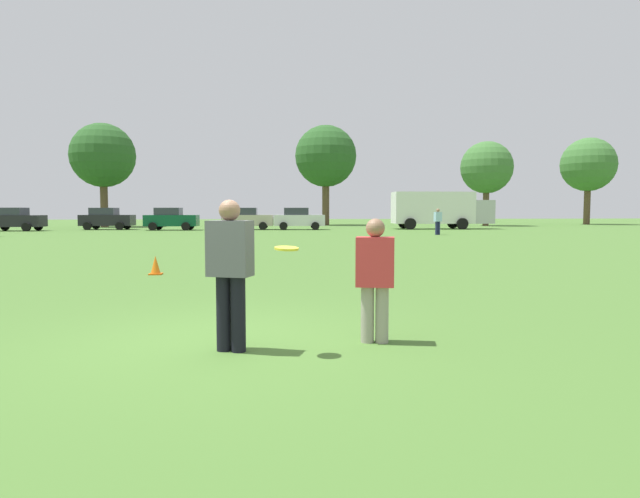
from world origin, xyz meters
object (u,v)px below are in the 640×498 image
(parked_car_near_right, at_px, (299,219))
(parked_car_center, at_px, (171,219))
(bystander_sideline_watcher, at_px, (438,220))
(parked_car_mid_right, at_px, (247,219))
(parked_car_mid_left, at_px, (107,219))
(player_thrower, at_px, (230,266))
(parked_car_near_left, at_px, (14,219))
(box_truck, at_px, (440,209))
(traffic_cone, at_px, (156,265))
(frisbee, at_px, (287,248))
(player_defender, at_px, (375,274))

(parked_car_near_right, bearing_deg, parked_car_center, 179.20)
(parked_car_near_right, height_order, bystander_sideline_watcher, parked_car_near_right)
(parked_car_mid_right, relative_size, bystander_sideline_watcher, 2.49)
(parked_car_mid_left, xyz_separation_m, bystander_sideline_watcher, (24.24, -12.61, 0.05))
(player_thrower, relative_size, parked_car_mid_right, 0.40)
(parked_car_near_left, xyz_separation_m, box_truck, (34.52, 0.46, 0.83))
(parked_car_mid_right, bearing_deg, box_truck, -1.25)
(traffic_cone, relative_size, bystander_sideline_watcher, 0.28)
(frisbee, height_order, bystander_sideline_watcher, bystander_sideline_watcher)
(player_defender, xyz_separation_m, parked_car_mid_left, (-13.75, 40.88, 0.08))
(traffic_cone, bearing_deg, parked_car_near_right, 78.98)
(traffic_cone, relative_size, parked_car_near_left, 0.11)
(player_thrower, bearing_deg, parked_car_center, 99.41)
(player_thrower, relative_size, parked_car_near_left, 0.40)
(parked_car_center, bearing_deg, traffic_cone, -82.24)
(parked_car_near_left, height_order, parked_car_mid_left, same)
(player_thrower, height_order, parked_car_near_right, parked_car_near_right)
(box_truck, bearing_deg, parked_car_mid_left, 176.48)
(player_defender, bearing_deg, frisbee, -157.35)
(player_defender, bearing_deg, player_thrower, -173.09)
(bystander_sideline_watcher, bearing_deg, box_truck, 70.31)
(traffic_cone, bearing_deg, bystander_sideline_watcher, 55.06)
(traffic_cone, bearing_deg, frisbee, -70.54)
(parked_car_center, bearing_deg, parked_car_mid_left, 161.98)
(player_thrower, height_order, bystander_sideline_watcher, player_thrower)
(parked_car_center, height_order, parked_car_near_right, same)
(player_thrower, distance_m, parked_car_near_left, 43.03)
(parked_car_near_left, distance_m, box_truck, 34.53)
(parked_car_near_right, bearing_deg, player_thrower, -95.67)
(parked_car_mid_right, xyz_separation_m, parked_car_near_right, (4.26, -0.57, 0.00))
(parked_car_mid_left, bearing_deg, box_truck, -3.52)
(parked_car_mid_left, xyz_separation_m, box_truck, (28.14, -1.73, 0.83))
(parked_car_near_left, height_order, parked_car_near_right, same)
(traffic_cone, bearing_deg, parked_car_mid_left, 106.41)
(player_thrower, relative_size, parked_car_mid_left, 0.40)
(parked_car_near_right, bearing_deg, bystander_sideline_watcher, -52.02)
(bystander_sideline_watcher, bearing_deg, parked_car_mid_left, 152.51)
(parked_car_mid_right, bearing_deg, frisbee, -88.56)
(parked_car_center, xyz_separation_m, parked_car_mid_right, (6.14, 0.42, 0.00))
(parked_car_near_left, bearing_deg, frisbee, -64.08)
(player_thrower, xyz_separation_m, box_truck, (16.12, 39.36, 0.77))
(box_truck, bearing_deg, player_defender, -110.18)
(player_defender, distance_m, parked_car_mid_right, 39.57)
(traffic_cone, bearing_deg, parked_car_center, 97.76)
(parked_car_mid_left, bearing_deg, parked_car_mid_right, -6.71)
(parked_car_mid_right, height_order, parked_car_near_right, same)
(frisbee, distance_m, parked_car_near_right, 39.54)
(player_defender, bearing_deg, parked_car_mid_right, 93.05)
(parked_car_mid_left, height_order, parked_car_mid_right, same)
(traffic_cone, relative_size, box_truck, 0.06)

